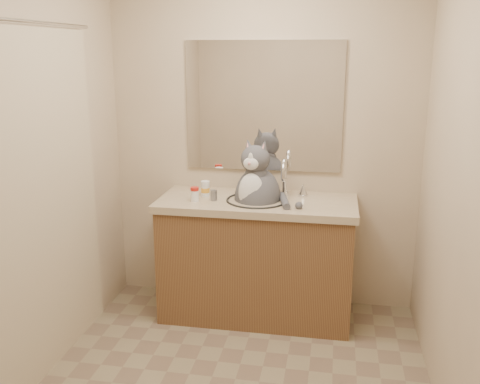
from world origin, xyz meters
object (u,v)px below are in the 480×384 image
cat (257,193)px  pill_bottle_orange (205,189)px  pill_bottle_redcap (195,194)px  grey_canister (214,195)px

cat → pill_bottle_orange: size_ratio=5.98×
cat → pill_bottle_orange: bearing=-171.4°
cat → pill_bottle_redcap: 0.42m
pill_bottle_orange → grey_canister: pill_bottle_orange is taller
pill_bottle_orange → cat: bearing=-4.6°
pill_bottle_orange → grey_canister: (0.08, -0.10, -0.02)m
pill_bottle_redcap → cat: bearing=15.9°
grey_canister → cat: bearing=14.5°
pill_bottle_orange → grey_canister: size_ratio=1.48×
cat → pill_bottle_orange: cat is taller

